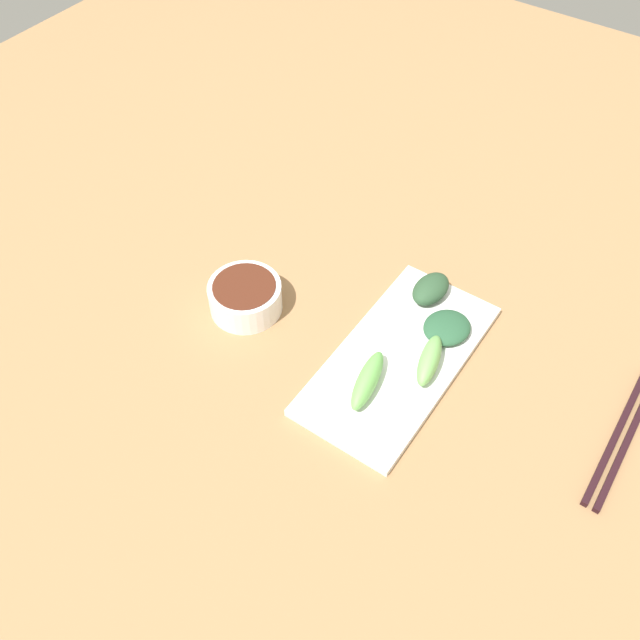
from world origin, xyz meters
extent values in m
cube|color=#976F47|center=(0.00, 0.00, 0.01)|extent=(2.10, 2.10, 0.02)
cylinder|color=white|center=(-0.16, -0.03, 0.04)|extent=(0.10, 0.10, 0.04)
cylinder|color=#4D2315|center=(-0.16, -0.03, 0.05)|extent=(0.09, 0.09, 0.03)
cube|color=white|center=(0.07, 0.01, 0.03)|extent=(0.15, 0.31, 0.01)
ellipsoid|color=#2A492E|center=(0.05, 0.13, 0.05)|extent=(0.05, 0.07, 0.03)
ellipsoid|color=#6FB159|center=(0.11, 0.01, 0.05)|extent=(0.05, 0.09, 0.03)
ellipsoid|color=#68B052|center=(0.06, -0.06, 0.05)|extent=(0.04, 0.10, 0.03)
ellipsoid|color=#275234|center=(0.10, 0.08, 0.04)|extent=(0.08, 0.08, 0.02)
cube|color=black|center=(0.35, 0.06, 0.02)|extent=(0.01, 0.23, 0.01)
cube|color=black|center=(0.37, 0.06, 0.02)|extent=(0.01, 0.23, 0.01)
camera|label=1|loc=(0.30, -0.51, 0.78)|focal=39.23mm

